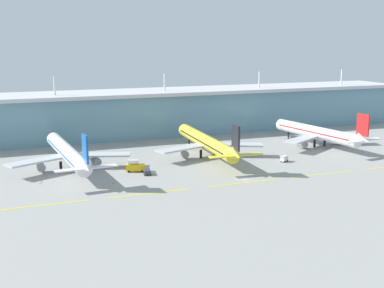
% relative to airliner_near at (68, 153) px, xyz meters
% --- Properties ---
extents(ground_plane, '(600.00, 600.00, 0.00)m').
position_rel_airliner_near_xyz_m(ground_plane, '(57.81, -38.17, -6.46)').
color(ground_plane, gray).
extents(terminal_building, '(288.00, 34.00, 32.62)m').
position_rel_airliner_near_xyz_m(terminal_building, '(57.81, 60.21, 5.56)').
color(terminal_building, '#6693A8').
rests_on(terminal_building, ground).
extents(airliner_near, '(48.68, 70.61, 18.90)m').
position_rel_airliner_near_xyz_m(airliner_near, '(0.00, 0.00, 0.00)').
color(airliner_near, white).
rests_on(airliner_near, ground).
extents(airliner_middle, '(48.74, 72.25, 18.90)m').
position_rel_airliner_near_xyz_m(airliner_middle, '(59.03, 0.05, 0.00)').
color(airliner_middle, yellow).
rests_on(airliner_middle, ground).
extents(airliner_far, '(48.29, 63.13, 18.90)m').
position_rel_airliner_near_xyz_m(airliner_far, '(117.27, 1.71, -0.01)').
color(airliner_far, white).
rests_on(airliner_far, ground).
extents(taxiway_stripe_west, '(28.00, 0.70, 0.04)m').
position_rel_airliner_near_xyz_m(taxiway_stripe_west, '(-13.19, -42.84, -6.44)').
color(taxiway_stripe_west, yellow).
rests_on(taxiway_stripe_west, ground).
extents(taxiway_stripe_mid_west, '(28.00, 0.70, 0.04)m').
position_rel_airliner_near_xyz_m(taxiway_stripe_mid_west, '(20.81, -42.84, -6.44)').
color(taxiway_stripe_mid_west, yellow).
rests_on(taxiway_stripe_mid_west, ground).
extents(taxiway_stripe_centre, '(28.00, 0.70, 0.04)m').
position_rel_airliner_near_xyz_m(taxiway_stripe_centre, '(54.81, -42.84, -6.44)').
color(taxiway_stripe_centre, yellow).
rests_on(taxiway_stripe_centre, ground).
extents(taxiway_stripe_mid_east, '(28.00, 0.70, 0.04)m').
position_rel_airliner_near_xyz_m(taxiway_stripe_mid_east, '(88.81, -42.84, -6.44)').
color(taxiway_stripe_mid_east, yellow).
rests_on(taxiway_stripe_mid_east, ground).
extents(baggage_cart, '(4.02, 3.42, 2.48)m').
position_rel_airliner_near_xyz_m(baggage_cart, '(85.62, -20.25, -5.19)').
color(baggage_cart, silver).
rests_on(baggage_cart, ground).
extents(pushback_tug, '(3.18, 4.76, 1.85)m').
position_rel_airliner_near_xyz_m(pushback_tug, '(26.58, -19.36, -5.36)').
color(pushback_tug, '#333842').
rests_on(pushback_tug, ground).
extents(fuel_truck, '(7.65, 4.62, 4.95)m').
position_rel_airliner_near_xyz_m(fuel_truck, '(23.41, -13.73, -4.19)').
color(fuel_truck, gold).
rests_on(fuel_truck, ground).
extents(safety_cone_left_wingtip, '(0.56, 0.56, 0.70)m').
position_rel_airliner_near_xyz_m(safety_cone_left_wingtip, '(-12.25, -18.23, -6.11)').
color(safety_cone_left_wingtip, orange).
rests_on(safety_cone_left_wingtip, ground).
extents(safety_cone_nose_front, '(0.56, 0.56, 0.70)m').
position_rel_airliner_near_xyz_m(safety_cone_nose_front, '(11.97, -27.17, -6.11)').
color(safety_cone_nose_front, orange).
rests_on(safety_cone_nose_front, ground).
extents(safety_cone_right_wingtip, '(0.56, 0.56, 0.70)m').
position_rel_airliner_near_xyz_m(safety_cone_right_wingtip, '(-11.56, -15.84, -6.11)').
color(safety_cone_right_wingtip, orange).
rests_on(safety_cone_right_wingtip, ground).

